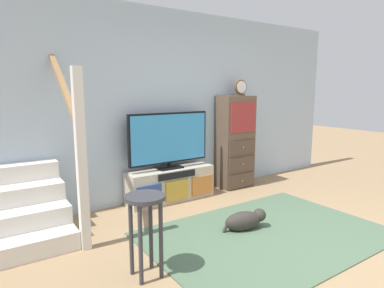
{
  "coord_description": "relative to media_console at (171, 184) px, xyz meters",
  "views": [
    {
      "loc": [
        -2.59,
        -1.77,
        1.59
      ],
      "look_at": [
        -0.11,
        1.92,
        0.84
      ],
      "focal_mm": 30.78,
      "sensor_mm": 36.0,
      "label": 1
    }
  ],
  "objects": [
    {
      "name": "back_wall",
      "position": [
        0.3,
        0.27,
        1.12
      ],
      "size": [
        6.4,
        0.12,
        2.7
      ],
      "primitive_type": "cube",
      "color": "#A8BCD1",
      "rests_on": "ground_plane"
    },
    {
      "name": "ground_plane",
      "position": [
        0.3,
        -2.19,
        -0.23
      ],
      "size": [
        20.0,
        20.0,
        0.0
      ],
      "primitive_type": "plane",
      "color": "#997A56"
    },
    {
      "name": "side_cabinet",
      "position": [
        1.23,
        0.01,
        0.51
      ],
      "size": [
        0.58,
        0.38,
        1.48
      ],
      "color": "brown",
      "rests_on": "ground_plane"
    },
    {
      "name": "dog",
      "position": [
        0.19,
        -1.36,
        -0.12
      ],
      "size": [
        0.53,
        0.3,
        0.23
      ],
      "color": "#332D28",
      "rests_on": "ground_plane"
    },
    {
      "name": "staircase",
      "position": [
        -1.94,
        0.01,
        0.14
      ],
      "size": [
        1.0,
        1.36,
        2.2
      ],
      "color": "silver",
      "rests_on": "ground_plane"
    },
    {
      "name": "television",
      "position": [
        -0.0,
        0.02,
        0.66
      ],
      "size": [
        1.24,
        0.22,
        0.8
      ],
      "color": "black",
      "rests_on": "media_console"
    },
    {
      "name": "desk_clock",
      "position": [
        1.3,
        -0.0,
        1.37
      ],
      "size": [
        0.23,
        0.08,
        0.25
      ],
      "color": "#4C3823",
      "rests_on": "side_cabinet"
    },
    {
      "name": "media_console",
      "position": [
        0.0,
        0.0,
        0.0
      ],
      "size": [
        1.3,
        0.38,
        0.47
      ],
      "color": "#BCB29E",
      "rests_on": "ground_plane"
    },
    {
      "name": "area_rug",
      "position": [
        0.3,
        -1.59,
        -0.23
      ],
      "size": [
        2.6,
        1.8,
        0.01
      ],
      "primitive_type": "cube",
      "color": "#4C664C",
      "rests_on": "ground_plane"
    },
    {
      "name": "bar_stool_near",
      "position": [
        -1.16,
        -1.58,
        0.3
      ],
      "size": [
        0.34,
        0.34,
        0.72
      ],
      "color": "#333338",
      "rests_on": "ground_plane"
    }
  ]
}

